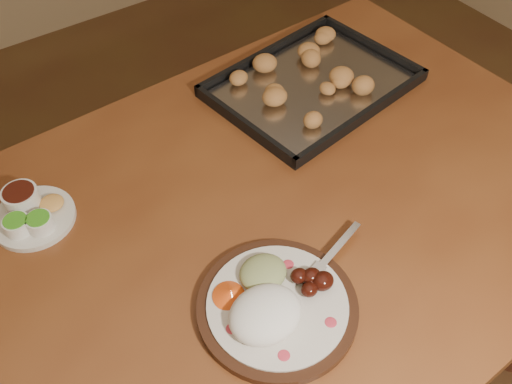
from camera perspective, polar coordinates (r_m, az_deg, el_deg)
ground at (r=1.71m, az=1.13°, el=-17.11°), size 4.00×4.00×0.00m
dining_table at (r=1.10m, az=-2.07°, el=-6.97°), size 1.53×0.95×0.75m
dinner_plate at (r=0.91m, az=1.72°, el=-11.14°), size 0.34×0.26×0.06m
condiment_saucer at (r=1.10m, az=-21.66°, el=-1.92°), size 0.15×0.15×0.05m
baking_tray at (r=1.31m, az=5.67°, el=10.80°), size 0.47×0.37×0.04m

